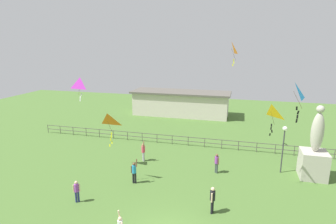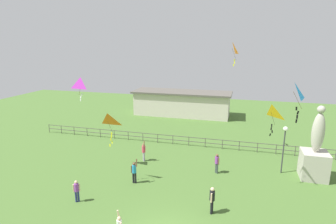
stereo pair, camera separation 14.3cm
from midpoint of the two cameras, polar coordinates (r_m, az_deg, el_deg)
name	(u,v)px [view 1 (the left image)]	position (r m, az deg, el deg)	size (l,w,h in m)	color
statue_monument	(314,157)	(23.89, 27.78, -8.20)	(1.88, 1.88, 5.69)	#B2AD9E
lamppost	(284,139)	(23.33, 22.67, -5.11)	(0.36, 0.36, 3.86)	#38383D
person_0	(213,198)	(17.58, 8.94, -17.20)	(0.32, 0.52, 1.72)	black
person_1	(143,151)	(24.40, -5.30, -7.97)	(0.37, 0.48, 1.91)	#99999E
person_2	(77,190)	(19.41, -18.55, -15.04)	(0.41, 0.28, 1.50)	navy
person_3	(217,162)	(22.51, 9.83, -10.15)	(0.37, 0.37, 1.61)	#3F4C47
person_5	(134,171)	(20.81, -7.21, -12.01)	(0.51, 0.30, 1.93)	black
kite_0	(231,49)	(25.66, 12.81, 12.59)	(0.79, 0.92, 2.11)	orange
kite_1	(108,122)	(19.61, -12.55, -2.06)	(1.18, 0.91, 2.48)	orange
kite_2	(294,93)	(15.28, 24.33, 3.59)	(0.81, 0.89, 2.03)	#198CD1
kite_3	(271,113)	(19.65, 20.28, -0.11)	(1.11, 1.19, 2.21)	yellow
kite_4	(80,84)	(22.32, -17.83, 5.57)	(1.11, 0.52, 1.84)	#B22DB2
waterfront_railing	(199,141)	(27.83, 6.24, -5.91)	(36.05, 0.06, 0.95)	#4C4742
pavilion_building	(181,103)	(39.68, 2.53, 1.85)	(13.94, 4.58, 3.46)	beige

